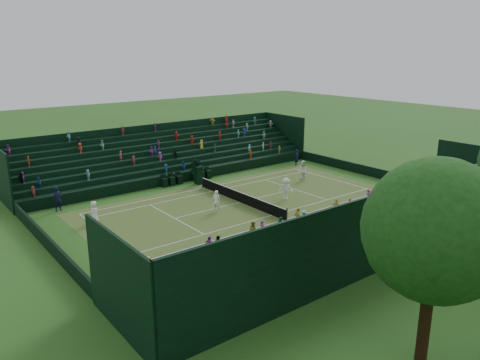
{
  "coord_description": "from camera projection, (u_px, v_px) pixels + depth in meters",
  "views": [
    {
      "loc": [
        29.97,
        -23.23,
        12.64
      ],
      "look_at": [
        0.0,
        0.0,
        2.0
      ],
      "focal_mm": 35.0,
      "sensor_mm": 36.0,
      "label": 1
    }
  ],
  "objects": [
    {
      "name": "umpire_chair",
      "position": [
        198.0,
        173.0,
        45.16
      ],
      "size": [
        0.83,
        0.83,
        2.62
      ],
      "color": "black",
      "rests_on": "ground"
    },
    {
      "name": "south_grandstand",
      "position": [
        166.0,
        158.0,
        49.14
      ],
      "size": [
        6.6,
        32.0,
        4.9
      ],
      "color": "black",
      "rests_on": "ground"
    },
    {
      "name": "north_grandstand",
      "position": [
        361.0,
        229.0,
        29.86
      ],
      "size": [
        6.6,
        32.0,
        4.9
      ],
      "color": "black",
      "rests_on": "ground"
    },
    {
      "name": "ground",
      "position": [
        240.0,
        203.0,
        39.92
      ],
      "size": [
        160.0,
        160.0,
        0.0
      ],
      "primitive_type": "plane",
      "color": "#2E5B1C",
      "rests_on": "ground"
    },
    {
      "name": "line_judge_north",
      "position": [
        297.0,
        157.0,
        52.54
      ],
      "size": [
        0.67,
        0.78,
        1.82
      ],
      "primitive_type": "imported",
      "rotation": [
        0.0,
        0.0,
        1.99
      ],
      "color": "black",
      "rests_on": "ground"
    },
    {
      "name": "player_near_west",
      "position": [
        94.0,
        212.0,
        35.0
      ],
      "size": [
        0.86,
        0.57,
        1.72
      ],
      "primitive_type": "imported",
      "rotation": [
        0.0,
        0.0,
        3.11
      ],
      "color": "white",
      "rests_on": "ground"
    },
    {
      "name": "player_far_west",
      "position": [
        303.0,
        171.0,
        46.4
      ],
      "size": [
        1.18,
        1.06,
        2.0
      ],
      "primitive_type": "imported",
      "rotation": [
        0.0,
        0.0,
        -0.38
      ],
      "color": "white",
      "rests_on": "ground"
    },
    {
      "name": "line_judge_south",
      "position": [
        58.0,
        199.0,
        37.65
      ],
      "size": [
        0.61,
        0.81,
        2.01
      ],
      "primitive_type": "imported",
      "rotation": [
        0.0,
        0.0,
        1.75
      ],
      "color": "black",
      "rests_on": "ground"
    },
    {
      "name": "court_surface",
      "position": [
        240.0,
        202.0,
        39.92
      ],
      "size": [
        12.97,
        26.77,
        0.01
      ],
      "primitive_type": "cube",
      "color": "#2C6B23",
      "rests_on": "ground"
    },
    {
      "name": "perimeter_wall_north",
      "position": [
        359.0,
        169.0,
        49.15
      ],
      "size": [
        17.17,
        0.2,
        1.0
      ],
      "primitive_type": "cube",
      "color": "black",
      "rests_on": "ground"
    },
    {
      "name": "perimeter_wall_south",
      "position": [
        47.0,
        242.0,
        30.41
      ],
      "size": [
        17.17,
        0.2,
        1.0
      ],
      "primitive_type": "cube",
      "color": "black",
      "rests_on": "ground"
    },
    {
      "name": "courtside_chairs",
      "position": [
        187.0,
        178.0,
        45.86
      ],
      "size": [
        0.54,
        5.51,
        1.18
      ],
      "color": "black",
      "rests_on": "ground"
    },
    {
      "name": "perimeter_wall_west",
      "position": [
        188.0,
        176.0,
        46.24
      ],
      "size": [
        0.2,
        31.77,
        1.0
      ],
      "primitive_type": "cube",
      "color": "black",
      "rests_on": "ground"
    },
    {
      "name": "perimeter_wall_east",
      "position": [
        313.0,
        226.0,
        33.33
      ],
      "size": [
        0.2,
        31.77,
        1.0
      ],
      "primitive_type": "cube",
      "color": "black",
      "rests_on": "ground"
    },
    {
      "name": "tennis_net",
      "position": [
        240.0,
        197.0,
        39.78
      ],
      "size": [
        11.67,
        0.1,
        1.06
      ],
      "color": "black",
      "rests_on": "ground"
    },
    {
      "name": "player_near_east",
      "position": [
        216.0,
        201.0,
        37.45
      ],
      "size": [
        0.78,
        0.73,
        1.8
      ],
      "primitive_type": "imported",
      "rotation": [
        0.0,
        0.0,
        3.77
      ],
      "color": "white",
      "rests_on": "ground"
    },
    {
      "name": "player_far_east",
      "position": [
        286.0,
        188.0,
        40.58
      ],
      "size": [
        1.42,
        1.34,
        1.93
      ],
      "primitive_type": "imported",
      "rotation": [
        0.0,
        0.0,
        0.67
      ],
      "color": "white",
      "rests_on": "ground"
    }
  ]
}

